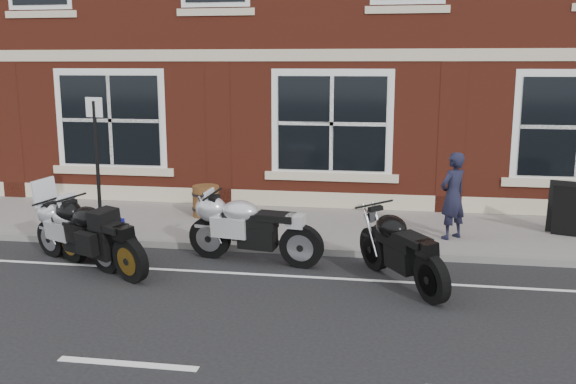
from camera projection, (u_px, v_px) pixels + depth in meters
name	position (u px, v px, depth m)	size (l,w,h in m)	color
ground	(206.00, 276.00, 9.92)	(80.00, 80.00, 0.00)	black
sidewalk	(248.00, 225.00, 12.81)	(30.00, 3.00, 0.12)	slate
kerb	(229.00, 247.00, 11.28)	(30.00, 0.16, 0.12)	slate
moto_touring_silver	(76.00, 230.00, 10.45)	(1.92, 1.06, 1.37)	black
moto_sport_red	(86.00, 229.00, 10.75)	(1.96, 0.52, 0.89)	black
moto_sport_black	(99.00, 234.00, 10.08)	(2.03, 1.30, 1.03)	black
moto_sport_silver	(253.00, 226.00, 10.51)	(2.33, 0.57, 1.05)	black
moto_naked_black	(402.00, 246.00, 9.45)	(1.30, 2.03, 1.03)	black
pedestrian_left	(453.00, 196.00, 11.46)	(0.57, 0.38, 1.57)	black
a_board_sign	(567.00, 209.00, 11.75)	(0.59, 0.39, 0.98)	black
barrel_planter	(206.00, 201.00, 13.24)	(0.58, 0.58, 0.64)	#4E2E14
parking_sign	(97.00, 156.00, 11.65)	(0.35, 0.10, 2.52)	black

